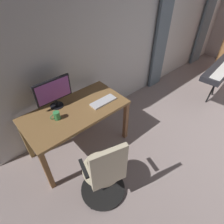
% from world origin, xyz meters
% --- Properties ---
extents(back_room_partition, '(5.84, 0.10, 2.87)m').
position_xyz_m(back_room_partition, '(0.00, -2.61, 1.43)').
color(back_room_partition, silver).
rests_on(back_room_partition, ground).
extents(curtain_left_panel, '(0.40, 0.06, 2.60)m').
position_xyz_m(curtain_left_panel, '(-2.20, -2.50, 1.30)').
color(curtain_left_panel, slate).
rests_on(curtain_left_panel, ground).
extents(curtain_right_panel, '(0.36, 0.06, 2.60)m').
position_xyz_m(curtain_right_panel, '(-0.46, -2.50, 1.30)').
color(curtain_right_panel, slate).
rests_on(curtain_right_panel, ground).
extents(desk, '(1.40, 0.71, 0.74)m').
position_xyz_m(desk, '(1.82, -2.10, 0.65)').
color(desk, olive).
rests_on(desk, ground).
extents(office_chair, '(0.56, 0.56, 1.06)m').
position_xyz_m(office_chair, '(2.04, -1.24, 0.48)').
color(office_chair, black).
rests_on(office_chair, ground).
extents(computer_monitor, '(0.49, 0.18, 0.41)m').
position_xyz_m(computer_monitor, '(1.96, -2.34, 0.97)').
color(computer_monitor, black).
rests_on(computer_monitor, desk).
extents(computer_keyboard, '(0.38, 0.14, 0.02)m').
position_xyz_m(computer_keyboard, '(1.43, -1.98, 0.75)').
color(computer_keyboard, silver).
rests_on(computer_keyboard, desk).
extents(mug_coffee, '(0.13, 0.08, 0.11)m').
position_xyz_m(mug_coffee, '(2.08, -2.10, 0.80)').
color(mug_coffee, '#3D9951').
rests_on(mug_coffee, desk).
extents(piano_keyboard, '(1.29, 0.48, 0.75)m').
position_xyz_m(piano_keyboard, '(-0.88, -1.37, 0.69)').
color(piano_keyboard, black).
rests_on(piano_keyboard, ground).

